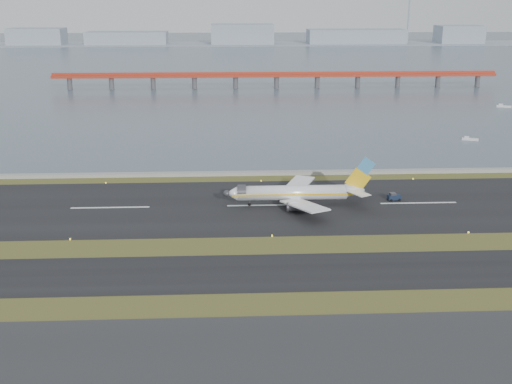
# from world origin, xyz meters

# --- Properties ---
(ground) EXTENTS (1000.00, 1000.00, 0.00)m
(ground) POSITION_xyz_m (0.00, 0.00, 0.00)
(ground) COLOR #3C4518
(ground) RESTS_ON ground
(taxiway_strip) EXTENTS (1000.00, 18.00, 0.10)m
(taxiway_strip) POSITION_xyz_m (0.00, -12.00, 0.05)
(taxiway_strip) COLOR black
(taxiway_strip) RESTS_ON ground
(runway_strip) EXTENTS (1000.00, 45.00, 0.10)m
(runway_strip) POSITION_xyz_m (0.00, 30.00, 0.05)
(runway_strip) COLOR black
(runway_strip) RESTS_ON ground
(seawall) EXTENTS (1000.00, 2.50, 1.00)m
(seawall) POSITION_xyz_m (0.00, 60.00, 0.50)
(seawall) COLOR gray
(seawall) RESTS_ON ground
(bay_water) EXTENTS (1400.00, 800.00, 1.30)m
(bay_water) POSITION_xyz_m (0.00, 460.00, 0.00)
(bay_water) COLOR #4A586A
(bay_water) RESTS_ON ground
(red_pier) EXTENTS (260.00, 5.00, 10.20)m
(red_pier) POSITION_xyz_m (20.00, 250.00, 7.28)
(red_pier) COLOR #A42F1C
(red_pier) RESTS_ON ground
(far_shoreline) EXTENTS (1400.00, 80.00, 60.50)m
(far_shoreline) POSITION_xyz_m (13.62, 620.00, 6.07)
(far_shoreline) COLOR #8F9AA9
(far_shoreline) RESTS_ON ground
(airliner) EXTENTS (38.52, 32.89, 12.80)m
(airliner) POSITION_xyz_m (8.21, 29.71, 3.46)
(airliner) COLOR white
(airliner) RESTS_ON ground
(pushback_tug) EXTENTS (3.59, 2.40, 2.15)m
(pushback_tug) POSITION_xyz_m (34.13, 32.66, 1.04)
(pushback_tug) COLOR #121D34
(pushback_tug) RESTS_ON ground
(workboat_near) EXTENTS (6.27, 3.97, 1.46)m
(workboat_near) POSITION_xyz_m (81.54, 105.04, 0.46)
(workboat_near) COLOR white
(workboat_near) RESTS_ON ground
(workboat_far) EXTENTS (7.18, 4.72, 1.67)m
(workboat_far) POSITION_xyz_m (125.54, 177.91, 0.53)
(workboat_far) COLOR white
(workboat_far) RESTS_ON ground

